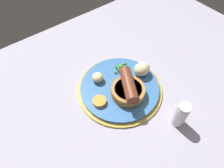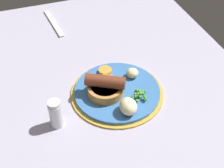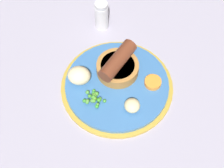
{
  "view_description": "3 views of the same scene",
  "coord_description": "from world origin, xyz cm",
  "px_view_note": "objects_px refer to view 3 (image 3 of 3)",
  "views": [
    {
      "loc": [
        23.36,
        23.03,
        49.74
      ],
      "look_at": [
        2.84,
        -3.42,
        5.71
      ],
      "focal_mm": 32.0,
      "sensor_mm": 36.0,
      "label": 1
    },
    {
      "loc": [
        -53.66,
        18.33,
        60.76
      ],
      "look_at": [
        2.43,
        -1.21,
        5.53
      ],
      "focal_mm": 50.0,
      "sensor_mm": 36.0,
      "label": 2
    },
    {
      "loc": [
        3.92,
        -44.06,
        72.73
      ],
      "look_at": [
        0.12,
        -3.83,
        6.96
      ],
      "focal_mm": 60.0,
      "sensor_mm": 36.0,
      "label": 3
    }
  ],
  "objects_px": {
    "sausage_pudding": "(118,66)",
    "carrot_slice_0": "(153,82)",
    "pea_pile": "(94,98)",
    "dinner_plate": "(117,86)",
    "potato_chunk_1": "(79,75)",
    "potato_chunk_0": "(132,106)",
    "salt_shaker": "(102,15)"
  },
  "relations": [
    {
      "from": "salt_shaker",
      "to": "pea_pile",
      "type": "bearing_deg",
      "value": -88.18
    },
    {
      "from": "potato_chunk_0",
      "to": "potato_chunk_1",
      "type": "bearing_deg",
      "value": 153.65
    },
    {
      "from": "carrot_slice_0",
      "to": "salt_shaker",
      "type": "bearing_deg",
      "value": 128.23
    },
    {
      "from": "potato_chunk_1",
      "to": "salt_shaker",
      "type": "height_order",
      "value": "salt_shaker"
    },
    {
      "from": "dinner_plate",
      "to": "sausage_pudding",
      "type": "distance_m",
      "value": 0.04
    },
    {
      "from": "dinner_plate",
      "to": "salt_shaker",
      "type": "relative_size",
      "value": 3.18
    },
    {
      "from": "carrot_slice_0",
      "to": "sausage_pudding",
      "type": "bearing_deg",
      "value": 162.4
    },
    {
      "from": "dinner_plate",
      "to": "pea_pile",
      "type": "xyz_separation_m",
      "value": [
        -0.04,
        -0.04,
        0.02
      ]
    },
    {
      "from": "pea_pile",
      "to": "potato_chunk_0",
      "type": "bearing_deg",
      "value": -8.64
    },
    {
      "from": "sausage_pudding",
      "to": "salt_shaker",
      "type": "height_order",
      "value": "salt_shaker"
    },
    {
      "from": "dinner_plate",
      "to": "sausage_pudding",
      "type": "bearing_deg",
      "value": 92.86
    },
    {
      "from": "sausage_pudding",
      "to": "carrot_slice_0",
      "type": "relative_size",
      "value": 2.86
    },
    {
      "from": "dinner_plate",
      "to": "carrot_slice_0",
      "type": "xyz_separation_m",
      "value": [
        0.08,
        0.01,
        0.01
      ]
    },
    {
      "from": "dinner_plate",
      "to": "sausage_pudding",
      "type": "xyz_separation_m",
      "value": [
        -0.0,
        0.03,
        0.03
      ]
    },
    {
      "from": "dinner_plate",
      "to": "potato_chunk_1",
      "type": "bearing_deg",
      "value": 178.96
    },
    {
      "from": "potato_chunk_0",
      "to": "salt_shaker",
      "type": "height_order",
      "value": "salt_shaker"
    },
    {
      "from": "pea_pile",
      "to": "carrot_slice_0",
      "type": "height_order",
      "value": "pea_pile"
    },
    {
      "from": "sausage_pudding",
      "to": "salt_shaker",
      "type": "bearing_deg",
      "value": 48.56
    },
    {
      "from": "dinner_plate",
      "to": "salt_shaker",
      "type": "xyz_separation_m",
      "value": [
        -0.05,
        0.17,
        0.03
      ]
    },
    {
      "from": "potato_chunk_1",
      "to": "dinner_plate",
      "type": "bearing_deg",
      "value": -1.04
    },
    {
      "from": "carrot_slice_0",
      "to": "salt_shaker",
      "type": "height_order",
      "value": "salt_shaker"
    },
    {
      "from": "dinner_plate",
      "to": "salt_shaker",
      "type": "distance_m",
      "value": 0.18
    },
    {
      "from": "pea_pile",
      "to": "potato_chunk_1",
      "type": "relative_size",
      "value": 1.0
    },
    {
      "from": "potato_chunk_0",
      "to": "dinner_plate",
      "type": "bearing_deg",
      "value": 122.42
    },
    {
      "from": "potato_chunk_0",
      "to": "potato_chunk_1",
      "type": "relative_size",
      "value": 0.66
    },
    {
      "from": "dinner_plate",
      "to": "potato_chunk_1",
      "type": "relative_size",
      "value": 4.94
    },
    {
      "from": "sausage_pudding",
      "to": "carrot_slice_0",
      "type": "distance_m",
      "value": 0.08
    },
    {
      "from": "potato_chunk_1",
      "to": "salt_shaker",
      "type": "bearing_deg",
      "value": 80.03
    },
    {
      "from": "sausage_pudding",
      "to": "pea_pile",
      "type": "height_order",
      "value": "sausage_pudding"
    },
    {
      "from": "dinner_plate",
      "to": "carrot_slice_0",
      "type": "relative_size",
      "value": 6.74
    },
    {
      "from": "dinner_plate",
      "to": "sausage_pudding",
      "type": "relative_size",
      "value": 2.36
    },
    {
      "from": "sausage_pudding",
      "to": "carrot_slice_0",
      "type": "xyz_separation_m",
      "value": [
        0.08,
        -0.02,
        -0.02
      ]
    }
  ]
}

